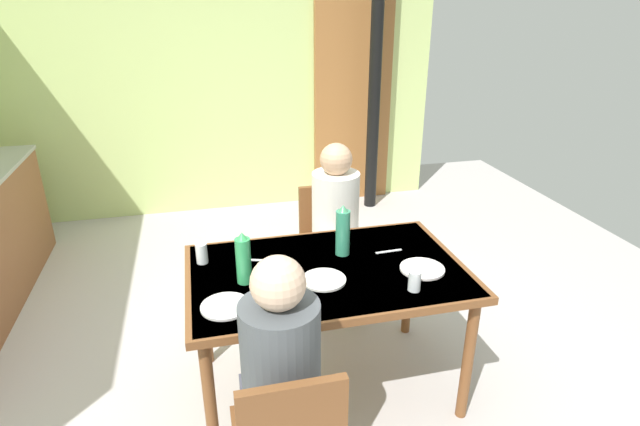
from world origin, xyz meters
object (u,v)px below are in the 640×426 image
object	(u,v)px
chair_far_diner	(330,242)
person_near_diner	(280,359)
water_bottle_green_near	(343,231)
water_bottle_green_far	(243,259)
person_far_diner	(336,211)
dining_table	(327,282)

from	to	relation	value
chair_far_diner	person_near_diner	world-z (taller)	person_near_diner
water_bottle_green_near	water_bottle_green_far	xyz separation A→B (m)	(-0.54, -0.17, -0.01)
person_far_diner	water_bottle_green_near	size ratio (longest dim) A/B	2.71
person_far_diner	water_bottle_green_far	distance (m)	0.95
person_near_diner	water_bottle_green_near	distance (m)	0.95
dining_table	chair_far_diner	world-z (taller)	chair_far_diner
water_bottle_green_far	dining_table	bearing A→B (deg)	3.18
water_bottle_green_far	chair_far_diner	bearing A→B (deg)	51.68
dining_table	person_near_diner	world-z (taller)	person_near_diner
person_near_diner	chair_far_diner	bearing A→B (deg)	68.22
water_bottle_green_near	dining_table	bearing A→B (deg)	-130.39
person_near_diner	water_bottle_green_far	distance (m)	0.65
person_near_diner	water_bottle_green_far	size ratio (longest dim) A/B	2.89
dining_table	water_bottle_green_near	bearing A→B (deg)	49.61
person_far_diner	dining_table	bearing A→B (deg)	70.82
person_far_diner	person_near_diner	bearing A→B (deg)	66.22
dining_table	chair_far_diner	xyz separation A→B (m)	(0.23, 0.80, -0.18)
water_bottle_green_far	person_near_diner	bearing A→B (deg)	-84.12
water_bottle_green_far	person_far_diner	bearing A→B (deg)	46.55
dining_table	person_far_diner	bearing A→B (deg)	70.82
dining_table	water_bottle_green_near	xyz separation A→B (m)	(0.12, 0.14, 0.21)
chair_far_diner	water_bottle_green_far	size ratio (longest dim) A/B	3.27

